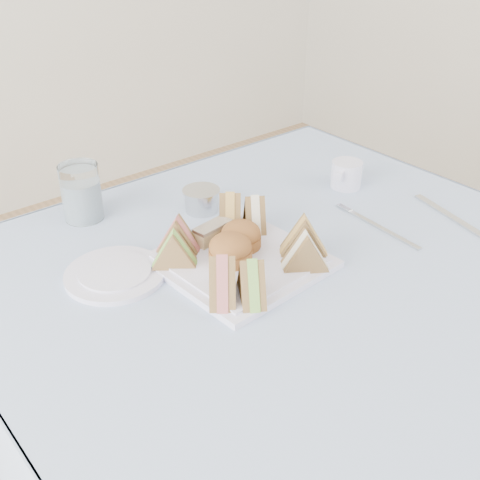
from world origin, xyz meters
TOP-DOWN VIEW (x-y plane):
  - table at (0.00, 0.00)m, footprint 0.90×0.90m
  - tablecloth at (0.00, 0.00)m, footprint 1.02×1.02m
  - serving_plate at (-0.07, 0.10)m, footprint 0.27×0.27m
  - sandwich_fl_a at (-0.15, 0.03)m, footprint 0.08×0.09m
  - sandwich_fl_b at (-0.12, 0.00)m, footprint 0.07×0.09m
  - sandwich_fr_a at (0.03, 0.05)m, footprint 0.09×0.08m
  - sandwich_fr_b at (0.00, 0.01)m, footprint 0.09×0.07m
  - sandwich_bl_a at (-0.16, 0.16)m, footprint 0.08×0.07m
  - sandwich_bl_b at (-0.13, 0.19)m, footprint 0.08×0.08m
  - sandwich_br_a at (0.02, 0.17)m, footprint 0.07×0.08m
  - sandwich_br_b at (-0.01, 0.20)m, footprint 0.08×0.09m
  - scone_left at (-0.08, 0.10)m, footprint 0.08×0.08m
  - scone_right at (-0.04, 0.13)m, footprint 0.09×0.09m
  - pastry_slice at (-0.07, 0.18)m, footprint 0.08×0.04m
  - side_plate at (-0.25, 0.20)m, footprint 0.20×0.20m
  - water_glass at (-0.19, 0.42)m, footprint 0.09×0.09m
  - tea_strainer at (0.00, 0.30)m, footprint 0.09×0.09m
  - knife at (0.36, -0.03)m, footprint 0.06×0.19m
  - fork at (0.22, 0.02)m, footprint 0.02×0.18m
  - creamer_jug at (0.31, 0.19)m, footprint 0.08×0.08m

SIDE VIEW (x-z plane):
  - table at x=0.00m, z-range 0.00..0.74m
  - tablecloth at x=0.00m, z-range 0.74..0.75m
  - fork at x=0.22m, z-range 0.75..0.75m
  - knife at x=0.36m, z-range 0.75..0.75m
  - side_plate at x=-0.25m, z-range 0.75..0.76m
  - serving_plate at x=-0.07m, z-range 0.75..0.76m
  - tea_strainer at x=0.00m, z-range 0.75..0.79m
  - creamer_jug at x=0.31m, z-range 0.75..0.80m
  - pastry_slice at x=-0.07m, z-range 0.76..0.79m
  - scone_right at x=-0.04m, z-range 0.76..0.81m
  - scone_left at x=-0.08m, z-range 0.76..0.81m
  - sandwich_bl_a at x=-0.16m, z-range 0.76..0.82m
  - sandwich_bl_b at x=-0.13m, z-range 0.76..0.83m
  - sandwich_br_a at x=0.02m, z-range 0.76..0.83m
  - sandwich_fr_b at x=0.00m, z-range 0.76..0.83m
  - sandwich_fl_b at x=-0.12m, z-range 0.76..0.83m
  - sandwich_fr_a at x=0.03m, z-range 0.76..0.83m
  - sandwich_br_b at x=-0.01m, z-range 0.76..0.83m
  - sandwich_fl_a at x=-0.15m, z-range 0.76..0.83m
  - water_glass at x=-0.19m, z-range 0.75..0.86m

